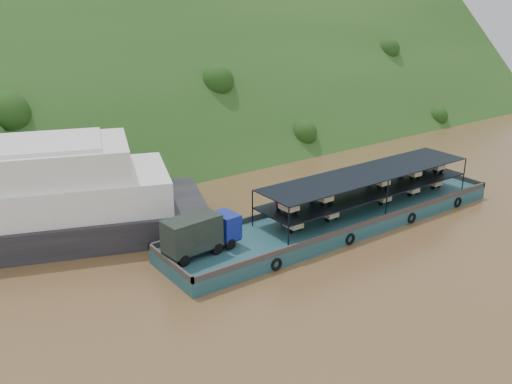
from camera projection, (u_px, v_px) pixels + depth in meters
ground at (293, 230)px, 52.09m from camera, size 160.00×160.00×0.00m
hillside at (130, 145)px, 79.51m from camera, size 140.00×39.60×39.60m
cargo_barge at (330, 218)px, 51.92m from camera, size 35.00×7.18×4.54m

